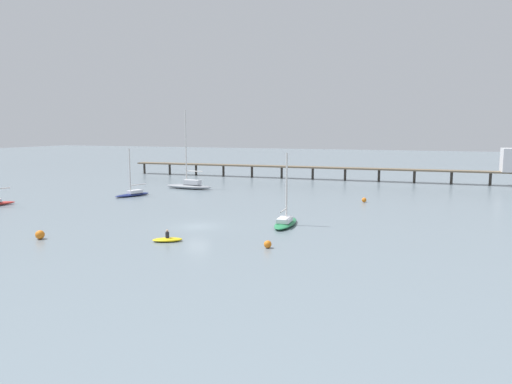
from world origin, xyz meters
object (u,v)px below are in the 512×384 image
object	(u,v)px
mooring_buoy_near	(364,200)
mooring_buoy_inner	(40,235)
pier	(405,164)
dinghy_yellow	(167,239)
sailboat_navy	(133,193)
sailboat_green	(285,221)
mooring_buoy_mid	(268,244)
sailboat_gray	(189,184)

from	to	relation	value
mooring_buoy_near	mooring_buoy_inner	world-z (taller)	mooring_buoy_inner
mooring_buoy_near	mooring_buoy_inner	size ratio (longest dim) A/B	0.78
pier	dinghy_yellow	bearing A→B (deg)	-106.46
sailboat_navy	mooring_buoy_near	xyz separation A→B (m)	(34.96, 6.42, -0.15)
sailboat_navy	sailboat_green	world-z (taller)	sailboat_green
sailboat_green	mooring_buoy_inner	distance (m)	24.80
mooring_buoy_near	mooring_buoy_mid	xyz separation A→B (m)	(-4.25, -30.15, 0.01)
sailboat_navy	mooring_buoy_near	world-z (taller)	sailboat_navy
sailboat_gray	mooring_buoy_inner	size ratio (longest dim) A/B	15.93
pier	sailboat_gray	size ratio (longest dim) A/B	6.05
mooring_buoy_mid	dinghy_yellow	bearing A→B (deg)	-174.33
mooring_buoy_near	sailboat_green	bearing A→B (deg)	-105.75
pier	mooring_buoy_inner	bearing A→B (deg)	-115.08
sailboat_navy	sailboat_green	bearing A→B (deg)	-25.09
sailboat_green	mooring_buoy_inner	size ratio (longest dim) A/B	9.20
sailboat_green	dinghy_yellow	distance (m)	13.71
pier	sailboat_gray	xyz separation A→B (m)	(-34.81, -23.97, -2.77)
sailboat_gray	mooring_buoy_near	bearing A→B (deg)	-8.77
mooring_buoy_inner	mooring_buoy_mid	bearing A→B (deg)	11.56
dinghy_yellow	pier	bearing A→B (deg)	73.54
sailboat_navy	sailboat_gray	xyz separation A→B (m)	(3.95, 11.21, 0.32)
dinghy_yellow	mooring_buoy_near	distance (m)	34.07
pier	mooring_buoy_mid	world-z (taller)	pier
pier	dinghy_yellow	size ratio (longest dim) A/B	27.19
sailboat_navy	mooring_buoy_near	bearing A→B (deg)	10.41
sailboat_navy	dinghy_yellow	world-z (taller)	sailboat_navy
sailboat_gray	mooring_buoy_mid	bearing A→B (deg)	-52.55
sailboat_gray	mooring_buoy_inner	xyz separation A→B (m)	(5.17, -39.35, -0.37)
mooring_buoy_inner	sailboat_green	bearing A→B (deg)	35.59
sailboat_green	sailboat_gray	world-z (taller)	sailboat_gray
sailboat_green	mooring_buoy_near	xyz separation A→B (m)	(5.68, 20.13, -0.15)
pier	sailboat_navy	size ratio (longest dim) A/B	11.10
sailboat_gray	dinghy_yellow	world-z (taller)	sailboat_gray
sailboat_gray	mooring_buoy_near	xyz separation A→B (m)	(31.01, -4.78, -0.47)
sailboat_green	sailboat_gray	size ratio (longest dim) A/B	0.58
dinghy_yellow	mooring_buoy_mid	bearing A→B (deg)	5.67
sailboat_gray	mooring_buoy_near	distance (m)	31.38
pier	sailboat_gray	bearing A→B (deg)	-145.45
sailboat_navy	mooring_buoy_mid	xyz separation A→B (m)	(30.71, -23.73, -0.14)
mooring_buoy_near	mooring_buoy_mid	distance (m)	30.45
dinghy_yellow	mooring_buoy_mid	world-z (taller)	dinghy_yellow
mooring_buoy_near	pier	bearing A→B (deg)	82.48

